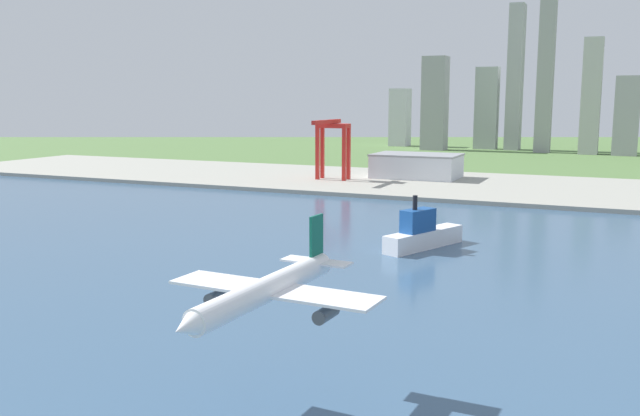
% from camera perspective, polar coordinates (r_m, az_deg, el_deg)
% --- Properties ---
extents(ground_plane, '(2400.00, 2400.00, 0.00)m').
position_cam_1_polar(ground_plane, '(249.01, 8.52, -3.74)').
color(ground_plane, '#51733E').
extents(water_bay, '(840.00, 360.00, 0.15)m').
position_cam_1_polar(water_bay, '(193.59, 3.71, -7.37)').
color(water_bay, '#385675').
rests_on(water_bay, ground).
extents(industrial_pier, '(840.00, 140.00, 2.50)m').
position_cam_1_polar(industrial_pier, '(432.45, 15.30, 1.65)').
color(industrial_pier, '#9C9B8F').
rests_on(industrial_pier, ground).
extents(airplane_landing, '(38.57, 44.93, 14.04)m').
position_cam_1_polar(airplane_landing, '(115.48, -4.55, -6.90)').
color(airplane_landing, white).
extents(ferry_boat, '(21.47, 38.75, 20.28)m').
position_cam_1_polar(ferry_boat, '(254.97, 8.55, -2.15)').
color(ferry_boat, white).
rests_on(ferry_boat, water_bay).
extents(port_crane_red, '(21.25, 41.60, 39.41)m').
position_cam_1_polar(port_crane_red, '(446.28, 1.00, 5.96)').
color(port_crane_red, red).
rests_on(port_crane_red, industrial_pier).
extents(warehouse_main, '(57.16, 37.71, 16.06)m').
position_cam_1_polar(warehouse_main, '(464.97, 8.09, 3.53)').
color(warehouse_main, silver).
rests_on(warehouse_main, industrial_pier).
extents(distant_skyline, '(398.86, 74.86, 159.47)m').
position_cam_1_polar(distant_skyline, '(752.89, 20.95, 8.68)').
color(distant_skyline, silver).
rests_on(distant_skyline, ground).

